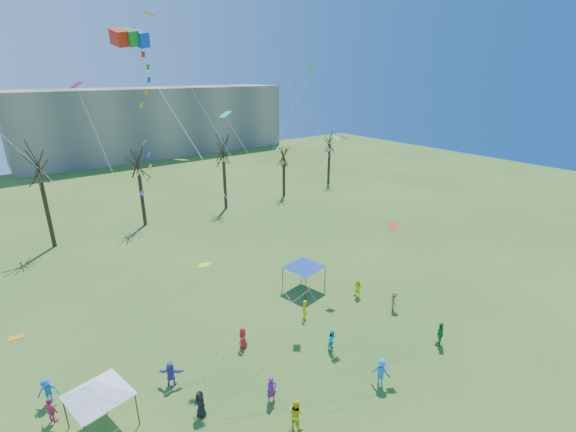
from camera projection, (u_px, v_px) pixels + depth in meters
distant_building at (157, 121)px, 92.79m from camera, size 60.00×14.00×15.00m
bare_tree_row at (117, 173)px, 46.69m from camera, size 69.38×9.34×11.68m
big_box_kite at (150, 127)px, 20.36m from camera, size 3.12×8.51×23.63m
canopy_tent_white at (97, 388)px, 21.36m from camera, size 4.09×4.09×3.12m
canopy_tent_blue at (304, 262)px, 35.43m from camera, size 4.09×4.09×3.11m
festival_crowd at (253, 378)px, 24.58m from camera, size 26.03×12.34×1.86m
small_kites_aloft at (226, 145)px, 25.37m from camera, size 27.35×16.71×32.93m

